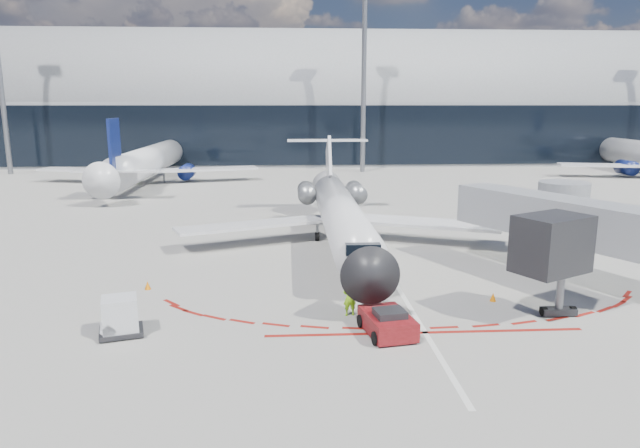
{
  "coord_description": "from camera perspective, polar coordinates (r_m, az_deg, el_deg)",
  "views": [
    {
      "loc": [
        -5.92,
        -34.54,
        9.81
      ],
      "look_at": [
        -3.87,
        1.34,
        2.18
      ],
      "focal_mm": 32.0,
      "sensor_mm": 36.0,
      "label": 1
    }
  ],
  "objects": [
    {
      "name": "ramp_worker",
      "position": [
        26.99,
        2.97,
        -7.34
      ],
      "size": [
        0.73,
        0.57,
        1.77
      ],
      "primitive_type": "imported",
      "rotation": [
        0.0,
        0.0,
        3.38
      ],
      "color": "#97EC18",
      "rests_on": "ground"
    },
    {
      "name": "uld_container",
      "position": [
        26.23,
        -19.34,
        -8.72
      ],
      "size": [
        2.16,
        1.97,
        1.7
      ],
      "rotation": [
        0.0,
        0.0,
        0.28
      ],
      "color": "black",
      "rests_on": "ground"
    },
    {
      "name": "jet_bridge",
      "position": [
        35.87,
        22.77,
        0.11
      ],
      "size": [
        10.03,
        15.2,
        4.9
      ],
      "color": "gray",
      "rests_on": "ground"
    },
    {
      "name": "bg_airliner_0",
      "position": [
        75.48,
        -16.91,
        7.97
      ],
      "size": [
        32.15,
        34.04,
        10.4
      ],
      "primitive_type": null,
      "color": "silver",
      "rests_on": "ground"
    },
    {
      "name": "apron_centerline",
      "position": [
        38.29,
        5.74,
        -2.91
      ],
      "size": [
        0.25,
        40.0,
        0.01
      ],
      "primitive_type": "cube",
      "color": "silver",
      "rests_on": "ground"
    },
    {
      "name": "light_mast_west",
      "position": [
        91.37,
        -29.31,
        12.18
      ],
      "size": [
        0.7,
        0.7,
        25.0
      ],
      "primitive_type": "cylinder",
      "color": "slate",
      "rests_on": "ground"
    },
    {
      "name": "terminal_building",
      "position": [
        99.7,
        0.14,
        11.25
      ],
      "size": [
        150.0,
        24.15,
        24.0
      ],
      "color": "#949799",
      "rests_on": "ground"
    },
    {
      "name": "light_mast_centre",
      "position": [
        83.3,
        4.39,
        13.8
      ],
      "size": [
        0.7,
        0.7,
        25.0
      ],
      "primitive_type": "cylinder",
      "color": "slate",
      "rests_on": "ground"
    },
    {
      "name": "apron_stop_bar",
      "position": [
        25.73,
        10.47,
        -10.62
      ],
      "size": [
        14.0,
        0.25,
        0.01
      ],
      "primitive_type": "cube",
      "color": "maroon",
      "rests_on": "ground"
    },
    {
      "name": "safety_cone_left",
      "position": [
        32.15,
        -16.86,
        -5.89
      ],
      "size": [
        0.33,
        0.33,
        0.46
      ],
      "primitive_type": "cone",
      "color": "orange",
      "rests_on": "ground"
    },
    {
      "name": "pushback_tug",
      "position": [
        25.17,
        6.76,
        -9.74
      ],
      "size": [
        2.4,
        4.69,
        1.19
      ],
      "rotation": [
        0.0,
        0.0,
        0.18
      ],
      "color": "#5A0C0E",
      "rests_on": "ground"
    },
    {
      "name": "ground",
      "position": [
        36.39,
        6.23,
        -3.73
      ],
      "size": [
        260.0,
        260.0,
        0.0
      ],
      "primitive_type": "plane",
      "color": "gray",
      "rests_on": "ground"
    },
    {
      "name": "safety_cone_right",
      "position": [
        30.32,
        16.92,
        -6.99
      ],
      "size": [
        0.32,
        0.32,
        0.44
      ],
      "primitive_type": "cone",
      "color": "orange",
      "rests_on": "ground"
    },
    {
      "name": "regional_jet",
      "position": [
        39.81,
        1.97,
        1.22
      ],
      "size": [
        23.06,
        28.44,
        7.12
      ],
      "color": "silver",
      "rests_on": "ground"
    }
  ]
}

